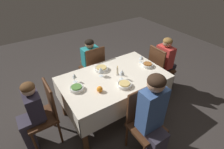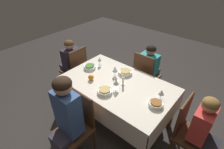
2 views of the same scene
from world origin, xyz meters
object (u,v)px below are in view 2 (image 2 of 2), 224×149
at_px(dining_table, 117,88).
at_px(chair_west, 76,68).
at_px(bowl_north, 125,72).
at_px(wine_glass_east, 161,93).
at_px(bowl_south, 105,91).
at_px(wine_glass_south, 116,82).
at_px(chair_east, 188,131).
at_px(person_child_dark, 70,63).
at_px(bowl_west, 90,67).
at_px(person_adult_denim, 66,120).
at_px(candle_centerpiece, 123,81).
at_px(chair_south, 78,124).
at_px(person_child_teal, 150,68).
at_px(wine_glass_north, 115,69).
at_px(bowl_east, 156,104).
at_px(person_child_red, 204,134).
at_px(orange_fruit, 91,77).
at_px(chair_north, 145,75).
at_px(wine_glass_west, 100,60).

distance_m(dining_table, chair_west, 1.04).
relative_size(bowl_north, wine_glass_east, 1.60).
relative_size(bowl_south, wine_glass_east, 1.49).
bearing_deg(bowl_north, wine_glass_south, -71.92).
xyz_separation_m(chair_east, person_child_dark, (-2.22, 0.03, 0.06)).
bearing_deg(bowl_west, chair_west, 172.08).
xyz_separation_m(person_adult_denim, bowl_west, (-0.54, 0.89, 0.05)).
xyz_separation_m(bowl_west, candle_centerpiece, (0.65, 0.00, 0.03)).
height_order(wine_glass_south, candle_centerpiece, wine_glass_south).
xyz_separation_m(chair_south, person_child_teal, (0.07, 1.61, 0.05)).
distance_m(bowl_south, wine_glass_south, 0.19).
xyz_separation_m(wine_glass_north, bowl_east, (0.76, -0.17, -0.08)).
height_order(person_adult_denim, person_child_dark, person_adult_denim).
xyz_separation_m(person_child_dark, person_child_red, (2.38, -0.03, 0.02)).
bearing_deg(person_child_dark, bowl_west, 84.14).
bearing_deg(person_adult_denim, bowl_south, 86.17).
bearing_deg(wine_glass_south, orange_fruit, -170.29).
distance_m(person_child_teal, person_child_red, 1.43).
distance_m(bowl_north, orange_fruit, 0.52).
bearing_deg(chair_north, person_adult_denim, 87.49).
xyz_separation_m(bowl_south, wine_glass_east, (0.60, 0.36, 0.07)).
height_order(person_child_red, wine_glass_north, person_child_red).
distance_m(person_child_red, wine_glass_south, 1.17).
bearing_deg(bowl_north, bowl_west, -155.12).
height_order(person_child_dark, bowl_east, person_child_dark).
bearing_deg(wine_glass_east, candle_centerpiece, -171.90).
distance_m(chair_west, bowl_north, 1.02).
distance_m(person_child_teal, wine_glass_east, 1.01).
distance_m(person_adult_denim, person_child_red, 1.54).
bearing_deg(wine_glass_east, bowl_east, -83.86).
bearing_deg(bowl_west, wine_glass_west, 74.38).
distance_m(chair_north, wine_glass_north, 0.71).
height_order(person_child_red, bowl_south, person_child_red).
bearing_deg(person_child_red, bowl_east, 100.04).
xyz_separation_m(chair_west, bowl_east, (1.65, -0.13, 0.25)).
xyz_separation_m(dining_table, bowl_east, (0.62, -0.05, 0.12)).
bearing_deg(wine_glass_west, person_adult_denim, -65.34).
bearing_deg(wine_glass_west, chair_north, 43.42).
bearing_deg(chair_east, wine_glass_east, 83.79).
relative_size(person_child_dark, wine_glass_south, 6.32).
relative_size(wine_glass_south, candle_centerpiece, 1.06).
xyz_separation_m(bowl_south, bowl_north, (-0.06, 0.52, -0.00)).
xyz_separation_m(person_child_red, bowl_north, (-1.25, 0.21, 0.17)).
bearing_deg(candle_centerpiece, person_adult_denim, -97.32).
bearing_deg(candle_centerpiece, person_child_dark, 177.33).
bearing_deg(chair_west, bowl_west, 82.08).
height_order(person_child_teal, wine_glass_south, person_child_teal).
relative_size(bowl_north, bowl_west, 1.13).
distance_m(person_adult_denim, orange_fruit, 0.75).
relative_size(chair_south, wine_glass_north, 5.94).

